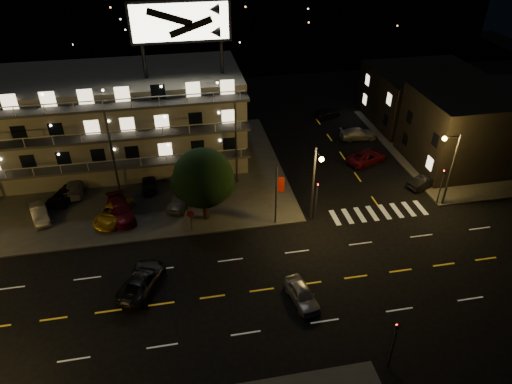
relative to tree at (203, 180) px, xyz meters
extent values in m
plane|color=black|center=(1.54, -10.35, -4.57)|extent=(140.00, 140.00, 0.00)
cube|color=#383735|center=(-12.46, 9.65, -4.49)|extent=(44.00, 24.00, 0.15)
cube|color=#383735|center=(31.54, 9.65, -4.49)|extent=(16.00, 24.00, 0.15)
cube|color=gray|center=(-8.46, 13.65, 0.43)|extent=(28.00, 12.00, 10.00)
cube|color=gray|center=(-8.46, 13.65, 5.68)|extent=(28.00, 12.00, 0.50)
cube|color=#383735|center=(-8.46, 6.75, -1.42)|extent=(28.00, 1.80, 0.25)
cube|color=#383735|center=(-8.46, 6.75, 1.78)|extent=(28.00, 1.80, 0.25)
cube|color=#383735|center=(-8.46, 6.75, 4.98)|extent=(28.00, 1.80, 0.25)
cylinder|color=black|center=(-4.46, 11.65, 7.68)|extent=(0.36, 0.36, 3.50)
cylinder|color=black|center=(3.54, 11.65, 7.68)|extent=(0.36, 0.36, 3.50)
cube|color=black|center=(-0.46, 11.65, 11.43)|extent=(10.20, 0.50, 4.20)
cube|color=white|center=(-0.46, 11.35, 11.43)|extent=(9.60, 0.06, 3.60)
cube|color=black|center=(31.54, 5.65, -0.32)|extent=(14.00, 10.00, 8.50)
cube|color=black|center=(31.54, 17.65, -1.07)|extent=(14.00, 12.00, 7.00)
cylinder|color=#2D2D30|center=(10.04, -2.05, -0.57)|extent=(0.20, 0.20, 8.00)
cylinder|color=#2D2D30|center=(10.04, -2.85, 3.23)|extent=(0.12, 1.80, 0.12)
sphere|color=gold|center=(10.04, -3.65, 3.13)|extent=(0.44, 0.44, 0.44)
cylinder|color=#2D2D30|center=(24.04, -2.05, -0.57)|extent=(0.20, 0.20, 8.00)
cylinder|color=#2D2D30|center=(23.24, -2.05, 3.23)|extent=(1.80, 0.12, 0.12)
sphere|color=gold|center=(22.44, -2.05, 3.13)|extent=(0.44, 0.44, 0.44)
cylinder|color=#2D2D30|center=(10.54, -1.85, -2.77)|extent=(0.14, 0.14, 3.60)
imported|color=black|center=(10.54, -1.85, -0.47)|extent=(0.20, 0.16, 1.00)
sphere|color=#FF0C0C|center=(10.54, -1.97, -0.57)|extent=(0.14, 0.14, 0.14)
cylinder|color=#2D2D30|center=(10.54, -18.85, -2.77)|extent=(0.14, 0.14, 3.60)
imported|color=black|center=(10.54, -18.85, -0.47)|extent=(0.20, 0.16, 1.00)
sphere|color=#FF0C0C|center=(10.54, -18.73, -0.57)|extent=(0.14, 0.14, 0.14)
cylinder|color=#2D2D30|center=(23.54, -1.85, -2.77)|extent=(0.14, 0.14, 3.60)
imported|color=black|center=(23.54, -1.85, -0.47)|extent=(0.16, 0.20, 1.00)
sphere|color=#FF0C0C|center=(23.42, -1.85, -0.57)|extent=(0.14, 0.14, 0.14)
cylinder|color=#2D2D30|center=(6.54, -1.95, -1.37)|extent=(0.16, 0.16, 6.40)
cube|color=#A9170C|center=(6.99, -1.95, -0.17)|extent=(0.60, 0.04, 1.60)
cylinder|color=#2D2D30|center=(-1.46, -1.75, -3.47)|extent=(0.08, 0.08, 2.20)
cylinder|color=#A9170C|center=(-1.46, -1.80, -2.42)|extent=(0.91, 0.04, 0.91)
cylinder|color=black|center=(0.05, -0.01, -3.10)|extent=(0.55, 0.55, 2.62)
sphere|color=black|center=(0.05, -0.01, 0.18)|extent=(5.68, 5.68, 5.68)
sphere|color=black|center=(-1.26, 0.42, -0.48)|extent=(3.50, 3.50, 3.50)
sphere|color=black|center=(1.25, -0.45, -0.26)|extent=(3.28, 3.28, 3.28)
imported|color=gray|center=(-15.80, 2.80, -3.75)|extent=(2.68, 4.26, 1.33)
imported|color=gold|center=(-8.76, 1.60, -3.72)|extent=(4.10, 5.55, 1.40)
imported|color=maroon|center=(-8.09, 1.76, -3.66)|extent=(3.37, 5.57, 1.51)
imported|color=gray|center=(-2.30, 2.69, -3.71)|extent=(3.27, 4.49, 1.42)
imported|color=black|center=(-13.85, 5.97, -3.80)|extent=(3.68, 4.87, 1.23)
imported|color=gray|center=(-13.11, 7.15, -3.76)|extent=(2.05, 4.61, 1.32)
imported|color=black|center=(-5.41, 6.40, -3.78)|extent=(1.70, 3.79, 1.26)
imported|color=maroon|center=(-1.51, 5.72, -3.76)|extent=(2.34, 4.22, 1.32)
imported|color=black|center=(23.78, 1.35, -3.93)|extent=(4.12, 2.56, 1.28)
imported|color=maroon|center=(19.79, 7.69, -3.86)|extent=(5.61, 4.11, 1.42)
imported|color=gray|center=(21.06, 13.64, -3.87)|extent=(4.93, 2.24, 1.40)
imported|color=black|center=(19.18, 20.80, -3.88)|extent=(4.32, 2.85, 1.37)
imported|color=gray|center=(6.38, -12.02, -3.87)|extent=(2.30, 4.28, 1.38)
imported|color=black|center=(-5.89, -8.19, -3.82)|extent=(4.45, 5.94, 1.50)
camera|label=1|loc=(-1.81, -36.04, 22.38)|focal=32.00mm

